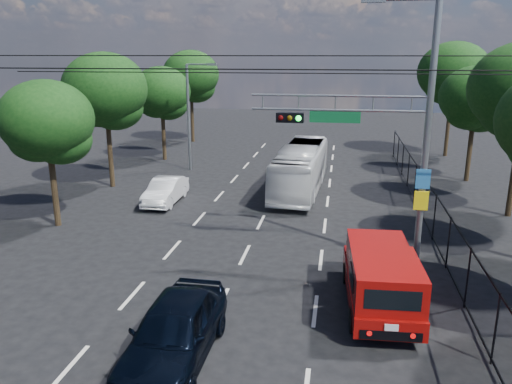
% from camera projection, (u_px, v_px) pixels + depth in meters
% --- Properties ---
extents(ground, '(120.00, 120.00, 0.00)m').
position_uv_depth(ground, '(182.00, 381.00, 12.13)').
color(ground, black).
rests_on(ground, ground).
extents(lane_markings, '(6.12, 38.00, 0.01)m').
position_uv_depth(lane_markings, '(267.00, 209.00, 25.42)').
color(lane_markings, beige).
rests_on(lane_markings, ground).
extents(signal_mast, '(6.43, 0.39, 9.50)m').
position_uv_depth(signal_mast, '(392.00, 126.00, 17.45)').
color(signal_mast, slate).
rests_on(signal_mast, ground).
extents(streetlight_left, '(2.09, 0.22, 7.08)m').
position_uv_depth(streetlight_left, '(191.00, 112.00, 32.99)').
color(streetlight_left, slate).
rests_on(streetlight_left, ground).
extents(utility_wires, '(22.00, 5.04, 0.74)m').
position_uv_depth(utility_wires, '(248.00, 66.00, 18.58)').
color(utility_wires, black).
rests_on(utility_wires, ground).
extents(fence_right, '(0.06, 34.03, 2.00)m').
position_uv_depth(fence_right, '(430.00, 208.00, 22.18)').
color(fence_right, black).
rests_on(fence_right, ground).
extents(tree_right_d, '(4.32, 4.32, 7.02)m').
position_uv_depth(tree_right_d, '(475.00, 102.00, 29.88)').
color(tree_right_d, black).
rests_on(tree_right_d, ground).
extents(tree_right_e, '(5.28, 5.28, 8.58)m').
position_uv_depth(tree_right_e, '(453.00, 78.00, 37.16)').
color(tree_right_e, black).
rests_on(tree_right_e, ground).
extents(tree_left_b, '(4.08, 4.08, 6.63)m').
position_uv_depth(tree_left_b, '(48.00, 127.00, 21.91)').
color(tree_left_b, black).
rests_on(tree_left_b, ground).
extents(tree_left_c, '(4.80, 4.80, 7.80)m').
position_uv_depth(tree_left_c, '(106.00, 95.00, 28.44)').
color(tree_left_c, black).
rests_on(tree_left_c, ground).
extents(tree_left_d, '(4.20, 4.20, 6.83)m').
position_uv_depth(tree_left_d, '(162.00, 96.00, 36.15)').
color(tree_left_d, black).
rests_on(tree_left_d, ground).
extents(tree_left_e, '(4.92, 4.92, 7.99)m').
position_uv_depth(tree_left_e, '(191.00, 79.00, 43.56)').
color(tree_left_e, black).
rests_on(tree_left_e, ground).
extents(red_pickup, '(2.22, 5.44, 1.99)m').
position_uv_depth(red_pickup, '(380.00, 277.00, 15.34)').
color(red_pickup, black).
rests_on(red_pickup, ground).
extents(navy_hatchback, '(1.98, 4.85, 1.65)m').
position_uv_depth(navy_hatchback, '(174.00, 331.00, 12.79)').
color(navy_hatchback, black).
rests_on(navy_hatchback, ground).
extents(white_bus, '(2.73, 9.62, 2.65)m').
position_uv_depth(white_bus, '(301.00, 168.00, 28.66)').
color(white_bus, silver).
rests_on(white_bus, ground).
extents(white_van, '(1.42, 4.01, 1.32)m').
position_uv_depth(white_van, '(165.00, 191.00, 26.42)').
color(white_van, silver).
rests_on(white_van, ground).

